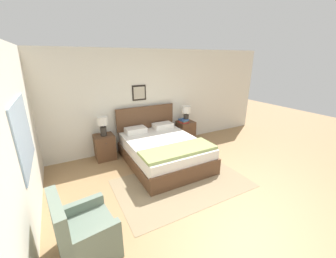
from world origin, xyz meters
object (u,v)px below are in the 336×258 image
Objects in this scene: armchair at (83,234)px; table_lamp_near_window at (103,124)px; bed at (163,150)px; nightstand_near_window at (105,147)px; table_lamp_by_door at (186,112)px; nightstand_by_door at (186,131)px.

table_lamp_near_window is at bearing 154.30° from armchair.
bed reaches higher than armchair.
bed is 1.45m from nightstand_near_window.
armchair is at bearing -141.60° from table_lamp_by_door.
bed reaches higher than table_lamp_by_door.
table_lamp_by_door is at bearing 34.84° from bed.
bed is 1.55m from table_lamp_near_window.
nightstand_near_window is 2.42m from table_lamp_by_door.
nightstand_near_window is (0.82, 2.54, 0.01)m from armchair.
nightstand_near_window is 1.00× the size of nightstand_by_door.
armchair is 1.90× the size of table_lamp_near_window.
table_lamp_by_door is at bearing -0.71° from nightstand_near_window.
table_lamp_near_window reaches higher than nightstand_near_window.
bed is 3.46× the size of nightstand_near_window.
bed is at bearing -34.56° from table_lamp_near_window.
nightstand_by_door is at bearing 63.41° from table_lamp_by_door.
nightstand_by_door is (3.18, 2.54, 0.01)m from armchair.
armchair is 1.44× the size of nightstand_near_window.
bed is 4.55× the size of table_lamp_by_door.
nightstand_near_window is at bearing 94.24° from table_lamp_near_window.
armchair is 2.71m from table_lamp_near_window.
bed is 3.46× the size of nightstand_by_door.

